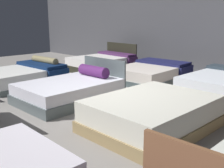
{
  "coord_description": "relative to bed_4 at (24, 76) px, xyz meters",
  "views": [
    {
      "loc": [
        3.62,
        -3.4,
        1.77
      ],
      "look_at": [
        0.16,
        0.09,
        0.58
      ],
      "focal_mm": 44.06,
      "sensor_mm": 36.0,
      "label": 1
    }
  ],
  "objects": [
    {
      "name": "ground_plane",
      "position": [
        3.22,
        -0.09,
        -0.25
      ],
      "size": [
        18.0,
        18.0,
        0.02
      ],
      "primitive_type": "cube",
      "color": "gray"
    },
    {
      "name": "showroom_back_wall",
      "position": [
        3.22,
        4.59,
        1.51
      ],
      "size": [
        18.0,
        0.06,
        3.5
      ],
      "primitive_type": "cube",
      "color": "#47474C",
      "rests_on": "ground_plane"
    },
    {
      "name": "bed_4",
      "position": [
        0.0,
        0.0,
        0.0
      ],
      "size": [
        1.72,
        2.09,
        0.68
      ],
      "rotation": [
        0.0,
        0.0,
        0.05
      ],
      "color": "#4D5957",
      "rests_on": "ground_plane"
    },
    {
      "name": "bed_5",
      "position": [
        2.12,
        0.01,
        -0.01
      ],
      "size": [
        1.48,
        2.14,
        0.83
      ],
      "rotation": [
        0.0,
        0.0,
        0.01
      ],
      "color": "#4E595B",
      "rests_on": "ground_plane"
    },
    {
      "name": "bed_6",
      "position": [
        4.34,
        -0.03,
        0.01
      ],
      "size": [
        1.59,
        2.07,
        0.52
      ],
      "rotation": [
        0.0,
        0.0,
        -0.01
      ],
      "color": "#8E774E",
      "rests_on": "ground_plane"
    },
    {
      "name": "bed_8",
      "position": [
        0.0,
        2.93,
        0.01
      ],
      "size": [
        1.69,
        2.05,
        0.88
      ],
      "rotation": [
        0.0,
        0.0,
        -0.04
      ],
      "color": "black",
      "rests_on": "ground_plane"
    },
    {
      "name": "bed_9",
      "position": [
        2.15,
        2.85,
        -0.02
      ],
      "size": [
        1.69,
        2.19,
        0.5
      ],
      "rotation": [
        0.0,
        0.0,
        0.05
      ],
      "color": "#4C595B",
      "rests_on": "ground_plane"
    }
  ]
}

